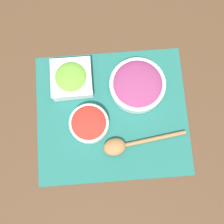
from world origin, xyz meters
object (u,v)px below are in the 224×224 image
(tomato_bowl, at_px, (89,123))
(wooden_spoon, at_px, (125,145))
(onion_bowl, at_px, (137,85))
(lettuce_bowl, at_px, (71,78))

(tomato_bowl, distance_m, wooden_spoon, 0.12)
(onion_bowl, xyz_separation_m, wooden_spoon, (-0.05, -0.18, -0.02))
(wooden_spoon, bearing_deg, tomato_bowl, 145.32)
(wooden_spoon, bearing_deg, lettuce_bowl, 124.40)
(lettuce_bowl, distance_m, onion_bowl, 0.20)
(onion_bowl, bearing_deg, lettuce_bowl, 170.06)
(tomato_bowl, relative_size, onion_bowl, 0.69)
(tomato_bowl, relative_size, wooden_spoon, 0.47)
(lettuce_bowl, distance_m, wooden_spoon, 0.25)
(onion_bowl, height_order, wooden_spoon, onion_bowl)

